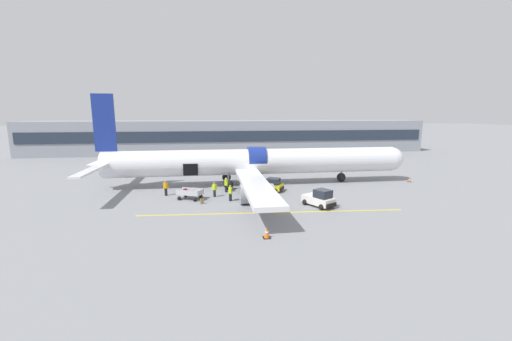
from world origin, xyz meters
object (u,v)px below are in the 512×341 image
at_px(baggage_tug_mid, 270,185).
at_px(ground_crew_loader_a, 166,188).
at_px(ground_crew_loader_b, 226,185).
at_px(ground_crew_driver, 230,192).
at_px(baggage_tug_lead, 319,199).
at_px(baggage_cart_loading, 191,194).
at_px(airplane, 252,163).
at_px(suitcase_on_tarmac_upright, 202,201).
at_px(ground_crew_supervisor, 214,189).

bearing_deg(baggage_tug_mid, ground_crew_loader_a, -178.45).
height_order(ground_crew_loader_b, ground_crew_driver, ground_crew_driver).
height_order(baggage_tug_lead, ground_crew_loader_a, baggage_tug_lead).
height_order(baggage_tug_lead, ground_crew_loader_b, baggage_tug_lead).
bearing_deg(baggage_tug_lead, baggage_tug_mid, 117.80).
height_order(baggage_cart_loading, ground_crew_loader_b, ground_crew_loader_b).
bearing_deg(airplane, baggage_tug_lead, -63.89).
bearing_deg(baggage_tug_mid, baggage_tug_lead, -62.20).
distance_m(ground_crew_loader_a, suitcase_on_tarmac_upright, 5.57).
relative_size(ground_crew_loader_a, ground_crew_supervisor, 1.04).
bearing_deg(ground_crew_loader_a, ground_crew_loader_b, 5.23).
bearing_deg(airplane, baggage_cart_loading, -140.48).
xyz_separation_m(airplane, ground_crew_driver, (-3.20, -7.30, -1.92)).
relative_size(airplane, suitcase_on_tarmac_upright, 61.08).
bearing_deg(ground_crew_supervisor, ground_crew_loader_a, 165.89).
bearing_deg(baggage_tug_mid, suitcase_on_tarmac_upright, -151.39).
bearing_deg(ground_crew_loader_b, airplane, 45.38).
bearing_deg(baggage_tug_lead, suitcase_on_tarmac_upright, 167.15).
distance_m(ground_crew_loader_a, ground_crew_supervisor, 5.41).
bearing_deg(ground_crew_loader_b, ground_crew_supervisor, -125.10).
bearing_deg(baggage_tug_lead, airplane, 116.11).
relative_size(baggage_tug_lead, ground_crew_loader_a, 2.09).
bearing_deg(ground_crew_driver, ground_crew_loader_a, 154.83).
relative_size(airplane, baggage_tug_lead, 11.33).
distance_m(ground_crew_loader_b, suitcase_on_tarmac_upright, 5.22).
xyz_separation_m(airplane, ground_crew_supervisor, (-4.79, -5.40, -1.95)).
distance_m(baggage_cart_loading, ground_crew_supervisor, 2.58).
bearing_deg(baggage_cart_loading, suitcase_on_tarmac_upright, -58.09).
height_order(ground_crew_supervisor, suitcase_on_tarmac_upright, ground_crew_supervisor).
xyz_separation_m(baggage_tug_lead, ground_crew_loader_b, (-8.58, 7.02, 0.13)).
bearing_deg(baggage_tug_lead, ground_crew_driver, 158.97).
relative_size(airplane, ground_crew_driver, 23.70).
distance_m(baggage_tug_mid, ground_crew_driver, 5.96).
bearing_deg(airplane, ground_crew_loader_b, -134.62).
xyz_separation_m(baggage_tug_mid, ground_crew_loader_b, (-5.03, 0.29, 0.20)).
distance_m(ground_crew_supervisor, suitcase_on_tarmac_upright, 2.90).
xyz_separation_m(baggage_cart_loading, ground_crew_loader_a, (-2.76, 1.92, 0.37)).
distance_m(ground_crew_driver, suitcase_on_tarmac_upright, 3.00).
distance_m(airplane, ground_crew_driver, 8.19).
distance_m(baggage_cart_loading, ground_crew_loader_b, 4.61).
xyz_separation_m(baggage_tug_lead, ground_crew_driver, (-8.35, 3.21, 0.14)).
bearing_deg(baggage_cart_loading, baggage_tug_mid, 14.11).
bearing_deg(ground_crew_loader_b, baggage_tug_lead, -39.29).
height_order(airplane, ground_crew_loader_a, airplane).
xyz_separation_m(baggage_tug_lead, ground_crew_supervisor, (-9.94, 5.10, 0.11)).
distance_m(airplane, ground_crew_loader_a, 11.00).
distance_m(baggage_cart_loading, suitcase_on_tarmac_upright, 2.31).
height_order(ground_crew_loader_a, ground_crew_loader_b, ground_crew_loader_a).
relative_size(airplane, ground_crew_loader_b, 24.07).
bearing_deg(airplane, ground_crew_loader_a, -157.84).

